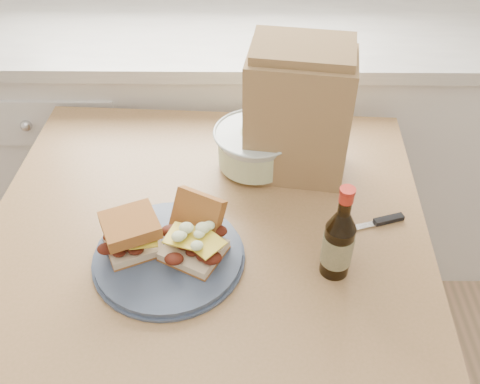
{
  "coord_description": "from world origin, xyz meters",
  "views": [
    {
      "loc": [
        0.17,
        0.04,
        1.69
      ],
      "look_at": [
        0.16,
        0.91,
        0.91
      ],
      "focal_mm": 40.0,
      "sensor_mm": 36.0,
      "label": 1
    }
  ],
  "objects_px": {
    "dining_table": "(207,272)",
    "beer_bottle": "(338,242)",
    "plate": "(169,256)",
    "coleslaw_bowl": "(255,149)",
    "paper_bag": "(298,117)"
  },
  "relations": [
    {
      "from": "dining_table",
      "to": "beer_bottle",
      "type": "bearing_deg",
      "value": -15.71
    },
    {
      "from": "beer_bottle",
      "to": "paper_bag",
      "type": "distance_m",
      "value": 0.35
    },
    {
      "from": "plate",
      "to": "beer_bottle",
      "type": "distance_m",
      "value": 0.35
    },
    {
      "from": "coleslaw_bowl",
      "to": "dining_table",
      "type": "bearing_deg",
      "value": -114.17
    },
    {
      "from": "coleslaw_bowl",
      "to": "beer_bottle",
      "type": "height_order",
      "value": "beer_bottle"
    },
    {
      "from": "dining_table",
      "to": "coleslaw_bowl",
      "type": "bearing_deg",
      "value": 68.72
    },
    {
      "from": "dining_table",
      "to": "beer_bottle",
      "type": "height_order",
      "value": "beer_bottle"
    },
    {
      "from": "coleslaw_bowl",
      "to": "beer_bottle",
      "type": "relative_size",
      "value": 0.92
    },
    {
      "from": "dining_table",
      "to": "coleslaw_bowl",
      "type": "xyz_separation_m",
      "value": [
        0.11,
        0.25,
        0.17
      ]
    },
    {
      "from": "plate",
      "to": "coleslaw_bowl",
      "type": "xyz_separation_m",
      "value": [
        0.18,
        0.32,
        0.04
      ]
    },
    {
      "from": "coleslaw_bowl",
      "to": "beer_bottle",
      "type": "xyz_separation_m",
      "value": [
        0.16,
        -0.34,
        0.03
      ]
    },
    {
      "from": "dining_table",
      "to": "plate",
      "type": "bearing_deg",
      "value": -134.64
    },
    {
      "from": "dining_table",
      "to": "beer_bottle",
      "type": "relative_size",
      "value": 4.63
    },
    {
      "from": "plate",
      "to": "beer_bottle",
      "type": "xyz_separation_m",
      "value": [
        0.34,
        -0.03,
        0.07
      ]
    },
    {
      "from": "dining_table",
      "to": "paper_bag",
      "type": "relative_size",
      "value": 3.33
    }
  ]
}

